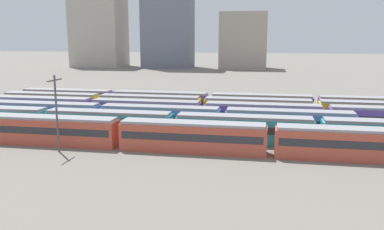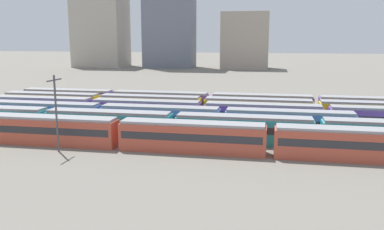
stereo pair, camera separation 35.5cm
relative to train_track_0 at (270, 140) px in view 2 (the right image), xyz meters
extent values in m
plane|color=slate|center=(-30.37, 13.00, -1.90)|extent=(600.00, 600.00, 0.00)
cube|color=#BC4C38|center=(-28.35, 0.00, -0.20)|extent=(18.00, 3.00, 3.40)
cube|color=#2D2D33|center=(-28.35, 0.00, 0.20)|extent=(17.20, 3.06, 0.90)
cube|color=#939399|center=(-28.35, 0.00, 1.67)|extent=(17.60, 2.70, 0.35)
cube|color=#BC4C38|center=(-9.45, 0.00, -0.20)|extent=(18.00, 3.00, 3.40)
cube|color=#2D2D33|center=(-9.45, 0.00, 0.20)|extent=(17.20, 3.06, 0.90)
cube|color=#939399|center=(-9.45, 0.00, 1.67)|extent=(17.60, 2.70, 0.35)
cube|color=#BC4C38|center=(9.45, 0.00, -0.20)|extent=(18.00, 3.00, 3.40)
cube|color=#2D2D33|center=(9.45, 0.00, 0.20)|extent=(17.20, 3.06, 0.90)
cube|color=#939399|center=(9.45, 0.00, 1.67)|extent=(17.60, 2.70, 0.35)
cube|color=teal|center=(-22.42, 5.20, -0.20)|extent=(18.00, 3.00, 3.40)
cube|color=#2D2D33|center=(-22.42, 5.20, 0.20)|extent=(17.20, 3.06, 0.90)
cube|color=#939399|center=(-22.42, 5.20, 1.67)|extent=(17.60, 2.70, 0.35)
cube|color=teal|center=(-3.52, 5.20, -0.20)|extent=(18.00, 3.00, 3.40)
cube|color=#2D2D33|center=(-3.52, 5.20, 0.20)|extent=(17.20, 3.06, 0.90)
cube|color=#939399|center=(-3.52, 5.20, 1.67)|extent=(17.60, 2.70, 0.35)
cube|color=#4C70BC|center=(-35.26, 10.40, -0.20)|extent=(18.00, 3.00, 3.40)
cube|color=#2D2D33|center=(-35.26, 10.40, 0.20)|extent=(17.20, 3.06, 0.90)
cube|color=#939399|center=(-35.26, 10.40, 1.67)|extent=(17.60, 2.70, 0.35)
cube|color=#4C70BC|center=(-16.36, 10.40, -0.20)|extent=(18.00, 3.00, 3.40)
cube|color=#2D2D33|center=(-16.36, 10.40, 0.20)|extent=(17.20, 3.06, 0.90)
cube|color=#939399|center=(-16.36, 10.40, 1.67)|extent=(17.60, 2.70, 0.35)
cube|color=#4C70BC|center=(2.54, 10.40, -0.20)|extent=(18.00, 3.00, 3.40)
cube|color=#2D2D33|center=(2.54, 10.40, 0.20)|extent=(17.20, 3.06, 0.90)
cube|color=#939399|center=(2.54, 10.40, 1.67)|extent=(17.60, 2.70, 0.35)
cube|color=#6B429E|center=(-39.04, 15.60, -0.20)|extent=(18.00, 3.00, 3.40)
cube|color=#2D2D33|center=(-39.04, 15.60, 0.20)|extent=(17.20, 3.06, 0.90)
cube|color=#939399|center=(-39.04, 15.60, 1.67)|extent=(17.60, 2.70, 0.35)
cube|color=#6B429E|center=(-20.14, 15.60, -0.20)|extent=(18.00, 3.00, 3.40)
cube|color=#2D2D33|center=(-20.14, 15.60, 0.20)|extent=(17.20, 3.06, 0.90)
cube|color=#939399|center=(-20.14, 15.60, 1.67)|extent=(17.60, 2.70, 0.35)
cube|color=#6B429E|center=(-1.24, 15.60, -0.20)|extent=(18.00, 3.00, 3.40)
cube|color=#2D2D33|center=(-1.24, 15.60, 0.20)|extent=(17.20, 3.06, 0.90)
cube|color=#939399|center=(-1.24, 15.60, 1.67)|extent=(17.60, 2.70, 0.35)
cube|color=yellow|center=(-39.96, 20.80, -0.20)|extent=(18.00, 3.00, 3.40)
cube|color=#2D2D33|center=(-39.96, 20.80, 0.20)|extent=(17.20, 3.06, 0.90)
cube|color=#939399|center=(-39.96, 20.80, 1.67)|extent=(17.60, 2.70, 0.35)
cube|color=yellow|center=(-21.06, 20.80, -0.20)|extent=(18.00, 3.00, 3.40)
cube|color=#2D2D33|center=(-21.06, 20.80, 0.20)|extent=(17.20, 3.06, 0.90)
cube|color=#939399|center=(-21.06, 20.80, 1.67)|extent=(17.60, 2.70, 0.35)
cube|color=yellow|center=(-2.16, 20.80, -0.20)|extent=(18.00, 3.00, 3.40)
cube|color=#2D2D33|center=(-2.16, 20.80, 0.20)|extent=(17.20, 3.06, 0.90)
cube|color=#939399|center=(-2.16, 20.80, 1.67)|extent=(17.60, 2.70, 0.35)
cube|color=yellow|center=(16.74, 20.80, -0.20)|extent=(18.00, 3.00, 3.40)
cube|color=#2D2D33|center=(16.74, 20.80, 0.20)|extent=(17.20, 3.06, 0.90)
cube|color=#939399|center=(16.74, 20.80, 1.67)|extent=(17.60, 2.70, 0.35)
cube|color=#6B429E|center=(-39.41, 26.00, -0.20)|extent=(18.00, 3.00, 3.40)
cube|color=#2D2D33|center=(-39.41, 26.00, 0.20)|extent=(17.20, 3.06, 0.90)
cube|color=#939399|center=(-39.41, 26.00, 1.67)|extent=(17.60, 2.70, 0.35)
cube|color=#6B429E|center=(-20.51, 26.00, -0.20)|extent=(18.00, 3.00, 3.40)
cube|color=#2D2D33|center=(-20.51, 26.00, 0.20)|extent=(17.20, 3.06, 0.90)
cube|color=#939399|center=(-20.51, 26.00, 1.67)|extent=(17.60, 2.70, 0.35)
cube|color=#6B429E|center=(-1.61, 26.00, -0.20)|extent=(18.00, 3.00, 3.40)
cube|color=#2D2D33|center=(-1.61, 26.00, 0.20)|extent=(17.20, 3.06, 0.90)
cube|color=#939399|center=(-1.61, 26.00, 1.67)|extent=(17.60, 2.70, 0.35)
cube|color=#6B429E|center=(17.29, 26.00, -0.20)|extent=(18.00, 3.00, 3.40)
cube|color=#2D2D33|center=(17.29, 26.00, 0.20)|extent=(17.20, 3.06, 0.90)
cube|color=#939399|center=(17.29, 26.00, 1.67)|extent=(17.60, 2.70, 0.35)
cylinder|color=#4C4C51|center=(-25.65, -3.09, 2.82)|extent=(0.24, 0.24, 9.45)
cube|color=#47474C|center=(-25.65, -3.09, 6.94)|extent=(0.16, 3.20, 0.16)
cube|color=#B2A899|center=(-79.00, 135.18, 17.94)|extent=(22.73, 18.33, 39.69)
cube|color=slate|center=(-45.89, 135.18, 24.33)|extent=(22.02, 14.45, 52.47)
cube|color=#A89989|center=(-11.72, 135.18, 10.28)|extent=(20.21, 16.25, 24.36)
camera|label=1|loc=(-0.59, -47.76, 12.05)|focal=38.15mm
camera|label=2|loc=(-0.24, -47.69, 12.05)|focal=38.15mm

